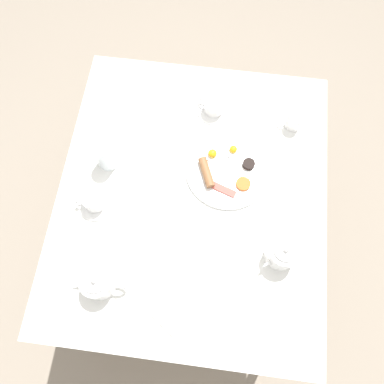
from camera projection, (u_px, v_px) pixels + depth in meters
name	position (u px, v px, depth m)	size (l,w,h in m)	color
ground_plane	(192.00, 242.00, 2.05)	(8.00, 8.00, 0.00)	gray
table	(192.00, 201.00, 1.40)	(0.95, 1.10, 0.77)	white
breakfast_plate	(226.00, 170.00, 1.35)	(0.30, 0.30, 0.04)	white
teapot_near	(99.00, 283.00, 1.18)	(0.18, 0.10, 0.11)	white
teapot_far	(283.00, 253.00, 1.21)	(0.15, 0.13, 0.11)	white
teacup_with_saucer_left	(214.00, 106.00, 1.42)	(0.13, 0.13, 0.07)	white
teacup_with_saucer_right	(94.00, 200.00, 1.29)	(0.13, 0.13, 0.07)	white
water_glass_tall	(105.00, 155.00, 1.32)	(0.07, 0.07, 0.12)	white
creamer_jug	(294.00, 121.00, 1.39)	(0.08, 0.06, 0.07)	white
napkin_folded	(178.00, 309.00, 1.19)	(0.17, 0.18, 0.01)	white
fork_by_plate	(116.00, 127.00, 1.42)	(0.14, 0.11, 0.00)	silver
knife_by_plate	(163.00, 220.00, 1.29)	(0.22, 0.03, 0.00)	silver
spoon_for_tea	(260.00, 324.00, 1.18)	(0.16, 0.05, 0.00)	silver
fork_spare	(260.00, 103.00, 1.46)	(0.04, 0.17, 0.00)	silver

